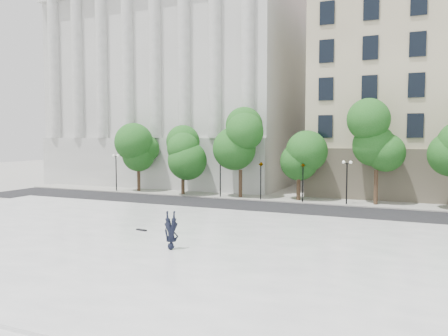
{
  "coord_description": "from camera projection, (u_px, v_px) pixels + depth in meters",
  "views": [
    {
      "loc": [
        11.75,
        -17.02,
        6.03
      ],
      "look_at": [
        0.13,
        10.0,
        3.97
      ],
      "focal_mm": 35.0,
      "sensor_mm": 36.0,
      "label": 1
    }
  ],
  "objects": [
    {
      "name": "ground",
      "position": [
        138.0,
        265.0,
        20.64
      ],
      "size": [
        160.0,
        160.0,
        0.0
      ],
      "primitive_type": "plane",
      "color": "#A8A69E",
      "rests_on": "ground"
    },
    {
      "name": "plaza",
      "position": [
        170.0,
        246.0,
        23.38
      ],
      "size": [
        44.0,
        22.0,
        0.45
      ],
      "primitive_type": "cube",
      "color": "white",
      "rests_on": "ground"
    },
    {
      "name": "street",
      "position": [
        260.0,
        208.0,
        37.14
      ],
      "size": [
        60.0,
        8.0,
        0.02
      ],
      "primitive_type": "cube",
      "color": "black",
      "rests_on": "ground"
    },
    {
      "name": "far_sidewalk",
      "position": [
        279.0,
        199.0,
        42.63
      ],
      "size": [
        60.0,
        4.0,
        0.12
      ],
      "primitive_type": "cube",
      "color": "#ABA99E",
      "rests_on": "ground"
    },
    {
      "name": "building_west",
      "position": [
        193.0,
        89.0,
        61.8
      ],
      "size": [
        31.5,
        27.65,
        25.6
      ],
      "color": "silver",
      "rests_on": "ground"
    },
    {
      "name": "traffic_light_west",
      "position": [
        261.0,
        161.0,
        41.35
      ],
      "size": [
        0.53,
        1.93,
        4.27
      ],
      "color": "black",
      "rests_on": "ground"
    },
    {
      "name": "traffic_light_east",
      "position": [
        303.0,
        163.0,
        39.76
      ],
      "size": [
        0.4,
        1.72,
        4.19
      ],
      "color": "black",
      "rests_on": "ground"
    },
    {
      "name": "person_lying",
      "position": [
        171.0,
        244.0,
        21.77
      ],
      "size": [
        1.34,
        2.05,
        0.52
      ],
      "primitive_type": "imported",
      "rotation": [
        -1.54,
        0.0,
        0.36
      ],
      "color": "black",
      "rests_on": "plaza"
    },
    {
      "name": "skateboard",
      "position": [
        142.0,
        230.0,
        26.19
      ],
      "size": [
        0.77,
        0.34,
        0.08
      ],
      "primitive_type": "cube",
      "rotation": [
        0.0,
        0.0,
        -0.2
      ],
      "color": "black",
      "rests_on": "plaza"
    },
    {
      "name": "street_trees",
      "position": [
        309.0,
        145.0,
        40.56
      ],
      "size": [
        39.93,
        4.95,
        8.0
      ],
      "color": "#382619",
      "rests_on": "ground"
    },
    {
      "name": "lamp_posts",
      "position": [
        277.0,
        171.0,
        41.1
      ],
      "size": [
        36.88,
        0.28,
        4.37
      ],
      "color": "black",
      "rests_on": "ground"
    }
  ]
}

